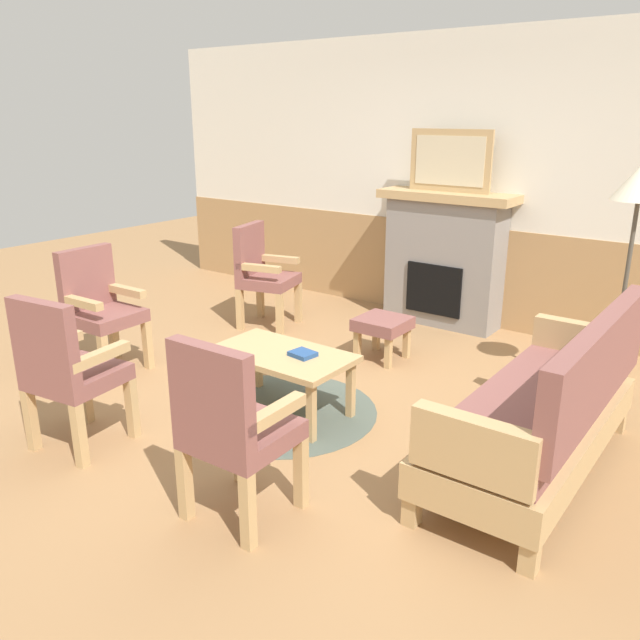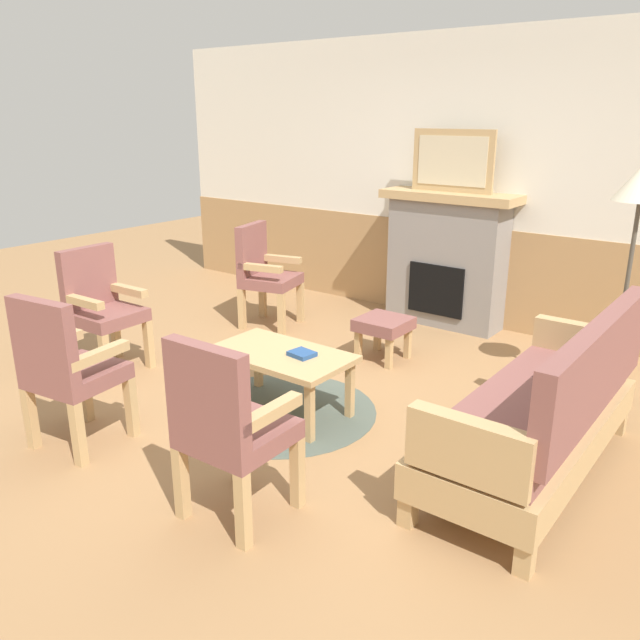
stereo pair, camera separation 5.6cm
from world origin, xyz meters
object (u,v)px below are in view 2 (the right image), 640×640
at_px(coffee_table, 281,360).
at_px(armchair_near_fireplace, 101,304).
at_px(footstool, 384,327).
at_px(armchair_by_window_left, 264,271).
at_px(book_on_table, 302,354).
at_px(couch, 541,413).
at_px(fireplace, 446,258).
at_px(armchair_front_left, 228,423).
at_px(framed_picture, 453,161).
at_px(armchair_front_center, 66,366).
at_px(floor_lamp_by_couch, 640,198).

height_order(coffee_table, armchair_near_fireplace, armchair_near_fireplace).
bearing_deg(footstool, armchair_by_window_left, 176.33).
xyz_separation_m(book_on_table, armchair_by_window_left, (-1.54, 1.33, 0.08)).
xyz_separation_m(coffee_table, footstool, (0.03, 1.27, -0.10)).
bearing_deg(couch, armchair_by_window_left, 160.01).
relative_size(fireplace, armchair_front_left, 1.33).
relative_size(couch, footstool, 4.50).
xyz_separation_m(framed_picture, footstool, (0.04, -1.18, -1.28)).
distance_m(fireplace, book_on_table, 2.43).
relative_size(framed_picture, coffee_table, 0.83).
bearing_deg(armchair_front_center, armchair_by_window_left, 104.92).
xyz_separation_m(fireplace, armchair_by_window_left, (-1.37, -1.08, -0.11)).
bearing_deg(fireplace, framed_picture, 90.00).
distance_m(framed_picture, footstool, 1.73).
bearing_deg(coffee_table, armchair_front_left, -61.40).
xyz_separation_m(coffee_table, armchair_near_fireplace, (-1.66, -0.25, 0.15)).
height_order(couch, book_on_table, couch).
bearing_deg(floor_lamp_by_couch, coffee_table, -138.12).
xyz_separation_m(footstool, armchair_front_left, (0.56, -2.36, 0.25)).
height_order(armchair_front_center, floor_lamp_by_couch, floor_lamp_by_couch).
bearing_deg(armchair_front_left, armchair_by_window_left, 128.81).
height_order(coffee_table, armchair_front_left, armchair_front_left).
bearing_deg(armchair_front_left, coffee_table, 118.60).
bearing_deg(armchair_front_left, armchair_near_fireplace, 159.59).
relative_size(coffee_table, armchair_front_left, 0.98).
height_order(armchair_by_window_left, floor_lamp_by_couch, floor_lamp_by_couch).
bearing_deg(armchair_front_center, framed_picture, 78.99).
relative_size(armchair_front_center, floor_lamp_by_couch, 0.58).
xyz_separation_m(armchair_front_left, armchair_front_center, (-1.30, -0.06, 0.00)).
distance_m(framed_picture, armchair_front_center, 3.80).
bearing_deg(armchair_front_left, couch, 50.55).
xyz_separation_m(footstool, armchair_by_window_left, (-1.41, 0.09, 0.25)).
bearing_deg(fireplace, coffee_table, -89.80).
xyz_separation_m(footstool, floor_lamp_by_couch, (1.74, 0.31, 1.17)).
bearing_deg(armchair_near_fireplace, book_on_table, 8.78).
bearing_deg(framed_picture, fireplace, -90.00).
distance_m(book_on_table, floor_lamp_by_couch, 2.45).
relative_size(book_on_table, armchair_by_window_left, 0.16).
distance_m(coffee_table, armchair_by_window_left, 1.94).
relative_size(framed_picture, couch, 0.44).
bearing_deg(coffee_table, couch, 8.28).
height_order(footstool, armchair_front_center, armchair_front_center).
distance_m(armchair_near_fireplace, armchair_front_left, 2.41).
height_order(fireplace, armchair_near_fireplace, fireplace).
xyz_separation_m(fireplace, couch, (1.70, -2.20, -0.26)).
relative_size(couch, armchair_front_center, 1.84).
relative_size(fireplace, armchair_front_center, 1.33).
bearing_deg(armchair_near_fireplace, armchair_front_left, -20.41).
bearing_deg(floor_lamp_by_couch, armchair_front_center, -132.17).
distance_m(couch, armchair_front_center, 2.78).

